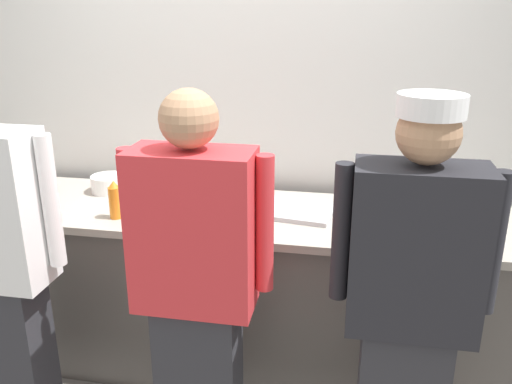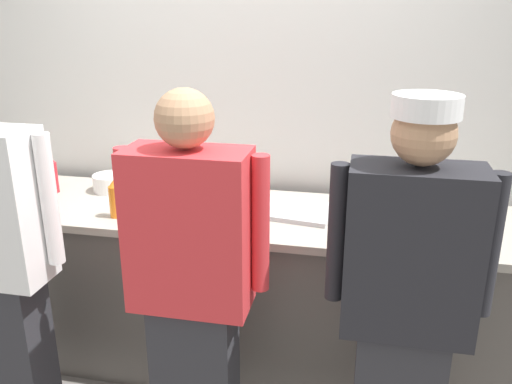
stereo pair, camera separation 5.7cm
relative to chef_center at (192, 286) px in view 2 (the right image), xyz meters
The scene contains 11 objects.
wall_back 1.35m from the chef_center, 91.98° to the left, with size 4.67×0.10×2.79m.
prep_counter 0.86m from the chef_center, 93.31° to the left, with size 2.98×0.74×0.94m.
chef_center is the anchor object (origin of this frame).
chef_far_right 0.83m from the chef_center, ahead, with size 0.61×0.24×1.69m.
plate_stack_front 1.22m from the chef_center, 131.03° to the left, with size 0.20×0.20×0.10m.
mixing_bowl_steel 1.18m from the chef_center, 34.52° to the left, with size 0.37×0.37×0.11m, color #B7BABF.
sheet_tray 0.84m from the chef_center, 69.96° to the left, with size 0.43×0.31×0.02m, color #B7BABF.
squeeze_bottle_primary 0.81m from the chef_center, 137.17° to the left, with size 0.06×0.06×0.20m.
squeeze_bottle_secondary 1.39m from the chef_center, 143.44° to the left, with size 0.06×0.06×0.21m.
ramekin_red_sauce 1.32m from the chef_center, 149.80° to the left, with size 0.09×0.09×0.05m.
ramekin_green_sauce 1.25m from the chef_center, 47.07° to the left, with size 0.11×0.11×0.04m.
Camera 2 is at (0.69, -2.17, 1.96)m, focal length 37.61 mm.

